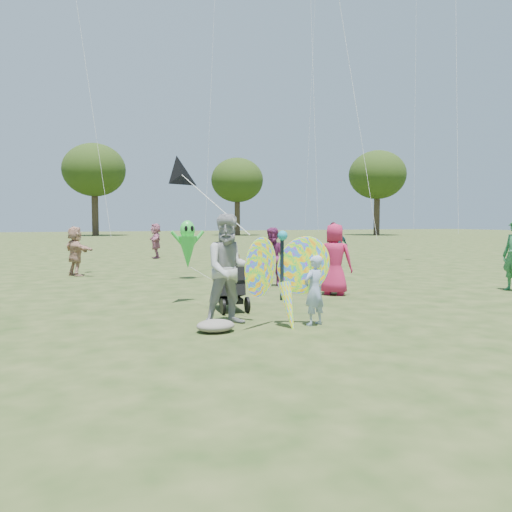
{
  "coord_description": "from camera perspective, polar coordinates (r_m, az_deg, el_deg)",
  "views": [
    {
      "loc": [
        -3.63,
        -6.54,
        1.71
      ],
      "look_at": [
        -0.2,
        1.5,
        1.1
      ],
      "focal_mm": 35.0,
      "sensor_mm": 36.0,
      "label": 1
    }
  ],
  "objects": [
    {
      "name": "crowd_j",
      "position": [
        23.49,
        -11.39,
        1.72
      ],
      "size": [
        0.67,
        1.55,
        1.61
      ],
      "primitive_type": "imported",
      "rotation": [
        0.0,
        0.0,
        4.58
      ],
      "color": "#AF647F",
      "rests_on": "ground"
    },
    {
      "name": "crowd_h",
      "position": [
        23.01,
        8.87,
        1.77
      ],
      "size": [
        1.06,
        0.75,
        1.67
      ],
      "primitive_type": "imported",
      "rotation": [
        0.0,
        0.0,
        3.54
      ],
      "color": "#501A26",
      "rests_on": "ground"
    },
    {
      "name": "child_girl",
      "position": [
        8.25,
        6.67,
        -3.91
      ],
      "size": [
        0.49,
        0.39,
        1.16
      ],
      "primitive_type": "imported",
      "rotation": [
        0.0,
        0.0,
        3.45
      ],
      "color": "#93A7D0",
      "rests_on": "ground"
    },
    {
      "name": "jogging_stroller",
      "position": [
        9.58,
        -3.23,
        -2.59
      ],
      "size": [
        0.57,
        1.09,
        1.09
      ],
      "rotation": [
        0.0,
        0.0,
        -0.13
      ],
      "color": "black",
      "rests_on": "ground"
    },
    {
      "name": "grey_bag",
      "position": [
        7.82,
        -4.64,
        -7.94
      ],
      "size": [
        0.6,
        0.49,
        0.19
      ],
      "primitive_type": "ellipsoid",
      "color": "slate",
      "rests_on": "ground"
    },
    {
      "name": "butterfly_kite",
      "position": [
        8.04,
        3.28,
        -2.59
      ],
      "size": [
        1.74,
        0.75,
        1.76
      ],
      "color": "#E65924",
      "rests_on": "ground"
    },
    {
      "name": "crowd_a",
      "position": [
        11.69,
        8.97,
        -0.37
      ],
      "size": [
        0.95,
        0.95,
        1.66
      ],
      "primitive_type": "imported",
      "rotation": [
        0.0,
        0.0,
        2.37
      ],
      "color": "#B41C48",
      "rests_on": "ground"
    },
    {
      "name": "ground",
      "position": [
        7.68,
        5.84,
        -8.9
      ],
      "size": [
        160.0,
        160.0,
        0.0
      ],
      "primitive_type": "plane",
      "color": "#51592B",
      "rests_on": "ground"
    },
    {
      "name": "crowd_d",
      "position": [
        16.59,
        -19.94,
        0.53
      ],
      "size": [
        1.0,
        1.51,
        1.56
      ],
      "primitive_type": "imported",
      "rotation": [
        0.0,
        0.0,
        1.98
      ],
      "color": "tan",
      "rests_on": "ground"
    },
    {
      "name": "crowd_e",
      "position": [
        13.04,
        2.07,
        -0.13
      ],
      "size": [
        0.95,
        0.94,
        1.55
      ],
      "primitive_type": "imported",
      "rotation": [
        0.0,
        0.0,
        5.55
      ],
      "color": "#7D2962",
      "rests_on": "ground"
    },
    {
      "name": "adult_man",
      "position": [
        8.26,
        -3.0,
        -1.53
      ],
      "size": [
        0.96,
        0.79,
        1.83
      ],
      "primitive_type": "imported",
      "rotation": [
        0.0,
        0.0,
        -0.11
      ],
      "color": "#97999D",
      "rests_on": "ground"
    },
    {
      "name": "tree_line",
      "position": [
        52.3,
        -15.16,
        9.51
      ],
      "size": [
        91.78,
        33.6,
        10.79
      ],
      "color": "#3A2D21",
      "rests_on": "ground"
    },
    {
      "name": "crowd_c",
      "position": [
        18.63,
        9.31,
        1.08
      ],
      "size": [
        0.96,
        0.5,
        1.56
      ],
      "primitive_type": "imported",
      "rotation": [
        0.0,
        0.0,
        3.28
      ],
      "color": "#2D637C",
      "rests_on": "ground"
    },
    {
      "name": "alien_kite",
      "position": [
        14.87,
        -7.82,
        1.1
      ],
      "size": [
        1.12,
        0.69,
        1.74
      ],
      "color": "green",
      "rests_on": "ground"
    },
    {
      "name": "delta_kite_rig",
      "position": [
        10.19,
        -8.46,
        9.15
      ],
      "size": [
        1.1,
        2.33,
        1.58
      ],
      "color": "black",
      "rests_on": "ground"
    }
  ]
}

